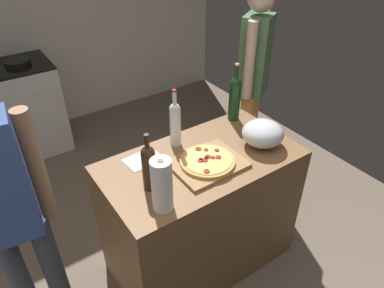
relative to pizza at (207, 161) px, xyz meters
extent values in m
cube|color=#6B5B4C|center=(-0.18, 0.97, -0.94)|extent=(4.11, 3.77, 0.02)
cube|color=beige|center=(-0.18, 2.60, 0.37)|extent=(4.11, 0.10, 2.60)
cube|color=brown|center=(0.01, 0.06, -0.48)|extent=(1.19, 0.64, 0.90)
cube|color=#9E7247|center=(0.00, 0.00, -0.02)|extent=(0.40, 0.32, 0.02)
cylinder|color=tan|center=(0.00, 0.00, 0.00)|extent=(0.32, 0.32, 0.02)
cylinder|color=#EAC660|center=(0.00, 0.00, 0.01)|extent=(0.28, 0.28, 0.00)
cylinder|color=maroon|center=(-0.04, 0.01, 0.01)|extent=(0.03, 0.03, 0.01)
cylinder|color=maroon|center=(0.03, -0.01, 0.01)|extent=(0.03, 0.03, 0.01)
cylinder|color=maroon|center=(0.09, 0.03, 0.01)|extent=(0.03, 0.03, 0.01)
cylinder|color=maroon|center=(0.01, 0.11, 0.01)|extent=(0.04, 0.04, 0.01)
cylinder|color=maroon|center=(-0.03, 0.02, 0.01)|extent=(0.02, 0.02, 0.01)
cylinder|color=maroon|center=(0.00, 0.01, 0.01)|extent=(0.03, 0.03, 0.01)
cylinder|color=maroon|center=(0.01, 0.01, 0.01)|extent=(0.03, 0.03, 0.01)
cylinder|color=maroon|center=(-0.07, -0.09, 0.01)|extent=(0.03, 0.03, 0.01)
cylinder|color=maroon|center=(0.06, -0.02, 0.01)|extent=(0.03, 0.03, 0.01)
cylinder|color=maroon|center=(0.05, 0.07, 0.01)|extent=(0.03, 0.03, 0.01)
cylinder|color=maroon|center=(-0.02, 0.00, 0.01)|extent=(0.03, 0.03, 0.01)
cylinder|color=#B2B2B7|center=(0.40, -0.02, -0.03)|extent=(0.11, 0.11, 0.01)
ellipsoid|color=silver|center=(0.40, -0.02, 0.05)|extent=(0.26, 0.26, 0.15)
cylinder|color=white|center=(-0.38, -0.15, 0.11)|extent=(0.10, 0.10, 0.29)
cylinder|color=#997551|center=(-0.38, -0.15, 0.11)|extent=(0.03, 0.03, 0.29)
cylinder|color=#143819|center=(0.46, 0.32, 0.10)|extent=(0.08, 0.08, 0.27)
sphere|color=#143819|center=(0.46, 0.32, 0.24)|extent=(0.08, 0.08, 0.08)
cylinder|color=#143819|center=(0.46, 0.32, 0.31)|extent=(0.03, 0.03, 0.10)
cylinder|color=gold|center=(0.46, 0.32, 0.36)|extent=(0.03, 0.03, 0.01)
cylinder|color=#331E0F|center=(-0.36, 0.02, 0.08)|extent=(0.07, 0.07, 0.22)
sphere|color=#331E0F|center=(-0.36, 0.02, 0.19)|extent=(0.07, 0.07, 0.07)
cylinder|color=#331E0F|center=(-0.36, 0.02, 0.25)|extent=(0.02, 0.02, 0.08)
cylinder|color=black|center=(-0.36, 0.02, 0.30)|extent=(0.03, 0.03, 0.01)
cylinder|color=silver|center=(-0.03, 0.28, 0.09)|extent=(0.07, 0.07, 0.25)
sphere|color=silver|center=(-0.03, 0.28, 0.22)|extent=(0.07, 0.07, 0.07)
cylinder|color=silver|center=(-0.03, 0.28, 0.28)|extent=(0.02, 0.02, 0.09)
cylinder|color=maroon|center=(-0.03, 0.28, 0.33)|extent=(0.03, 0.03, 0.01)
cube|color=white|center=(-0.28, 0.26, -0.03)|extent=(0.22, 0.17, 0.00)
cube|color=#B7B7BC|center=(-0.61, 2.20, -0.49)|extent=(0.68, 0.57, 0.88)
cube|color=black|center=(-0.61, 2.20, -0.04)|extent=(0.68, 0.57, 0.02)
cylinder|color=silver|center=(-0.69, 1.91, -0.24)|extent=(0.04, 0.02, 0.04)
cylinder|color=silver|center=(-0.52, 1.91, -0.24)|extent=(0.04, 0.02, 0.04)
cylinder|color=silver|center=(-0.35, 1.91, -0.24)|extent=(0.04, 0.02, 0.04)
cylinder|color=black|center=(-0.54, 2.20, -0.01)|extent=(0.23, 0.23, 0.04)
cylinder|color=#383D4C|center=(-1.09, 0.19, -0.51)|extent=(0.11, 0.11, 0.83)
cylinder|color=#383D4C|center=(-0.92, 0.17, -0.51)|extent=(0.11, 0.11, 0.83)
cylinder|color=#936B4C|center=(-0.85, 0.16, 0.23)|extent=(0.08, 0.08, 0.59)
cylinder|color=#D88C4C|center=(1.01, 0.68, -0.51)|extent=(0.11, 0.11, 0.84)
cylinder|color=#D88C4C|center=(0.85, 0.59, -0.51)|extent=(0.11, 0.11, 0.84)
cube|color=#4C724C|center=(0.93, 0.63, 0.22)|extent=(0.31, 0.30, 0.63)
cylinder|color=beige|center=(1.07, 0.72, 0.24)|extent=(0.08, 0.08, 0.60)
cylinder|color=beige|center=(0.79, 0.55, 0.24)|extent=(0.08, 0.08, 0.60)
camera|label=1|loc=(-0.99, -1.27, 1.22)|focal=33.23mm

